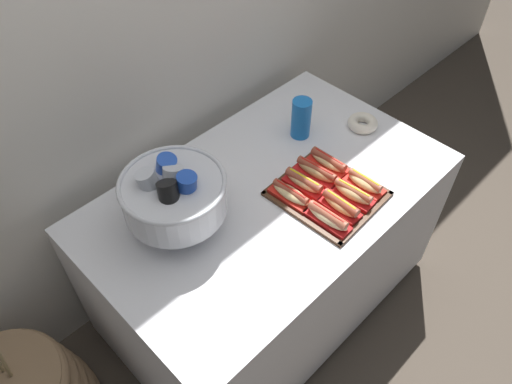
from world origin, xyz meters
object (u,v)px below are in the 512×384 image
at_px(hot_dog_5, 304,183).
at_px(donut, 363,123).
at_px(hot_dog_0, 328,218).
at_px(cup_stack, 301,118).
at_px(buffet_table, 268,247).
at_px(hot_dog_6, 316,172).
at_px(hot_dog_4, 291,194).
at_px(punch_bowl, 174,195).
at_px(hot_dog_1, 341,205).
at_px(hot_dog_7, 328,162).
at_px(hot_dog_2, 353,194).
at_px(serving_tray, 327,194).
at_px(hot_dog_3, 365,183).

height_order(hot_dog_5, donut, hot_dog_5).
xyz_separation_m(hot_dog_0, cup_stack, (0.29, 0.39, 0.05)).
distance_m(buffet_table, hot_dog_6, 0.43).
bearing_deg(hot_dog_0, hot_dog_5, 68.17).
bearing_deg(hot_dog_4, punch_bowl, 151.16).
relative_size(buffet_table, hot_dog_4, 7.95).
relative_size(punch_bowl, donut, 2.79).
relative_size(buffet_table, punch_bowl, 3.89).
xyz_separation_m(buffet_table, hot_dog_1, (0.10, -0.25, 0.39)).
distance_m(hot_dog_1, hot_dog_7, 0.22).
bearing_deg(donut, hot_dog_2, -148.26).
bearing_deg(hot_dog_7, cup_stack, 70.42).
bearing_deg(cup_stack, buffet_table, -157.49).
relative_size(buffet_table, donut, 10.87).
bearing_deg(buffet_table, donut, -2.30).
bearing_deg(serving_tray, hot_dog_2, -62.94).
xyz_separation_m(hot_dog_5, hot_dog_6, (0.07, 0.00, 0.00)).
xyz_separation_m(hot_dog_0, hot_dog_6, (0.14, 0.17, 0.00)).
relative_size(serving_tray, hot_dog_3, 2.40).
height_order(hot_dog_1, donut, hot_dog_1).
height_order(buffet_table, hot_dog_3, hot_dog_3).
height_order(hot_dog_2, punch_bowl, punch_bowl).
relative_size(hot_dog_1, hot_dog_5, 0.94).
height_order(hot_dog_4, punch_bowl, punch_bowl).
bearing_deg(hot_dog_4, buffet_table, 101.08).
bearing_deg(donut, hot_dog_0, -155.70).
bearing_deg(punch_bowl, hot_dog_3, -30.78).
height_order(serving_tray, hot_dog_3, hot_dog_3).
height_order(serving_tray, hot_dog_0, hot_dog_0).
relative_size(buffet_table, hot_dog_0, 7.73).
xyz_separation_m(hot_dog_7, punch_bowl, (-0.58, 0.19, 0.12)).
relative_size(serving_tray, punch_bowl, 1.06).
xyz_separation_m(serving_tray, cup_stack, (0.18, 0.30, 0.08)).
bearing_deg(cup_stack, hot_dog_5, -135.99).
bearing_deg(hot_dog_4, hot_dog_2, -45.11).
height_order(hot_dog_1, hot_dog_5, same).
xyz_separation_m(buffet_table, cup_stack, (0.32, 0.13, 0.44)).
height_order(hot_dog_3, hot_dog_5, hot_dog_5).
bearing_deg(hot_dog_6, hot_dog_1, -111.83).
bearing_deg(punch_bowl, cup_stack, 2.01).
bearing_deg(hot_dog_5, hot_dog_7, 2.61).
height_order(serving_tray, hot_dog_5, hot_dog_5).
bearing_deg(hot_dog_2, hot_dog_7, 68.17).
xyz_separation_m(serving_tray, donut, (0.41, 0.14, 0.02)).
relative_size(hot_dog_1, hot_dog_3, 1.01).
bearing_deg(hot_dog_6, hot_dog_7, 2.61).
relative_size(hot_dog_3, hot_dog_5, 0.93).
xyz_separation_m(hot_dog_0, hot_dog_3, (0.22, 0.01, -0.00)).
distance_m(hot_dog_0, hot_dog_7, 0.28).
relative_size(serving_tray, hot_dog_6, 2.04).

